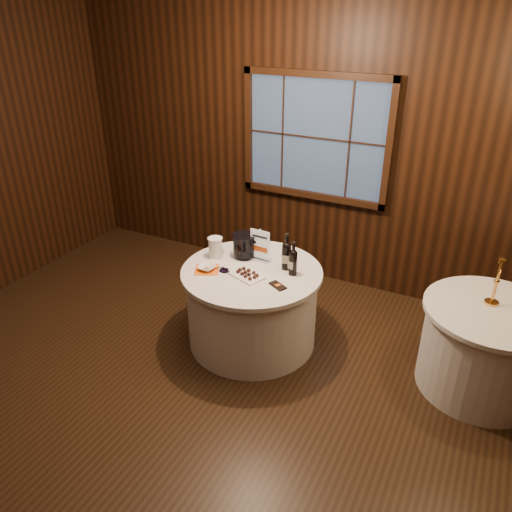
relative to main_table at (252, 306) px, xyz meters
The scene contains 15 objects.
ground 1.07m from the main_table, 90.00° to the right, with size 6.00×6.00×0.00m, color black.
back_wall 1.88m from the main_table, 90.00° to the left, with size 6.00×0.10×3.00m.
main_table is the anchor object (origin of this frame).
side_table 2.02m from the main_table, ahead, with size 1.08×1.08×0.77m.
sign_stand 0.53m from the main_table, 95.03° to the left, with size 0.20×0.10×0.32m.
port_bottle_left 0.62m from the main_table, 32.27° to the left, with size 0.08×0.09×0.35m.
port_bottle_right 0.64m from the main_table, 15.61° to the left, with size 0.07×0.08×0.31m.
ice_bucket 0.57m from the main_table, 132.60° to the left, with size 0.22×0.22×0.23m.
chocolate_plate 0.42m from the main_table, 81.41° to the right, with size 0.34×0.28×0.04m.
chocolate_box 0.53m from the main_table, 25.20° to the right, with size 0.16×0.08×0.01m, color black.
grape_bunch 0.47m from the main_table, 145.69° to the right, with size 0.17×0.08×0.04m.
glass_pitcher 0.65m from the main_table, behind, with size 0.18×0.14×0.20m.
orange_napkin 0.56m from the main_table, 153.40° to the right, with size 0.21×0.21×0.00m, color orange.
cracker_bowl 0.57m from the main_table, 153.40° to the right, with size 0.15×0.15×0.04m, color white.
brass_candlestick 2.07m from the main_table, 10.94° to the left, with size 0.11×0.11×0.40m.
Camera 1 is at (1.82, -2.49, 2.93)m, focal length 35.00 mm.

